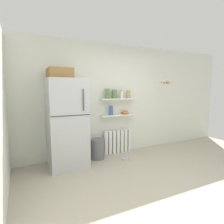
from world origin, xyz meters
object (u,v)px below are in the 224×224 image
(refrigerator, at_px, (67,121))
(storage_jar_1, at_px, (115,94))
(storage_jar_3, at_px, (128,94))
(hanging_fruit_basket, at_px, (166,83))
(shelf_bowl, at_px, (125,112))
(trash_bin, at_px, (97,149))
(vase, at_px, (111,110))
(pet_food_bowl, at_px, (125,159))
(storage_jar_0, at_px, (107,94))
(radiator, at_px, (117,141))
(storage_jar_2, at_px, (122,94))

(refrigerator, height_order, storage_jar_1, refrigerator)
(storage_jar_3, distance_m, hanging_fruit_basket, 1.01)
(shelf_bowl, height_order, hanging_fruit_basket, hanging_fruit_basket)
(storage_jar_1, bearing_deg, storage_jar_3, 0.00)
(trash_bin, bearing_deg, refrigerator, -171.69)
(vase, bearing_deg, trash_bin, -160.54)
(storage_jar_1, distance_m, vase, 0.39)
(trash_bin, height_order, pet_food_bowl, trash_bin)
(storage_jar_0, distance_m, trash_bin, 1.27)
(storage_jar_1, bearing_deg, refrigerator, -168.30)
(refrigerator, xyz_separation_m, storage_jar_1, (1.19, 0.25, 0.52))
(radiator, bearing_deg, hanging_fruit_basket, -13.50)
(vase, xyz_separation_m, hanging_fruit_basket, (1.40, -0.26, 0.66))
(radiator, bearing_deg, storage_jar_3, -6.07)
(pet_food_bowl, bearing_deg, radiator, 81.31)
(storage_jar_2, xyz_separation_m, pet_food_bowl, (-0.17, -0.49, -1.40))
(storage_jar_1, xyz_separation_m, trash_bin, (-0.51, -0.15, -1.21))
(storage_jar_2, distance_m, shelf_bowl, 0.45)
(storage_jar_3, bearing_deg, hanging_fruit_basket, -15.68)
(storage_jar_0, height_order, hanging_fruit_basket, hanging_fruit_basket)
(storage_jar_3, xyz_separation_m, vase, (-0.47, 0.00, -0.37))
(hanging_fruit_basket, bearing_deg, shelf_bowl, 165.58)
(storage_jar_1, relative_size, vase, 0.95)
(vase, relative_size, hanging_fruit_basket, 0.72)
(radiator, xyz_separation_m, pet_food_bowl, (-0.08, -0.52, -0.25))
(vase, xyz_separation_m, trash_bin, (-0.42, -0.15, -0.83))
(trash_bin, bearing_deg, storage_jar_1, 16.13)
(storage_jar_1, height_order, shelf_bowl, storage_jar_1)
(storage_jar_3, bearing_deg, trash_bin, -170.56)
(storage_jar_1, relative_size, storage_jar_3, 1.12)
(storage_jar_3, bearing_deg, shelf_bowl, 180.00)
(trash_bin, bearing_deg, storage_jar_2, 11.92)
(radiator, distance_m, storage_jar_3, 1.17)
(refrigerator, height_order, pet_food_bowl, refrigerator)
(storage_jar_0, height_order, storage_jar_3, storage_jar_0)
(radiator, height_order, vase, vase)
(refrigerator, distance_m, pet_food_bowl, 1.52)
(shelf_bowl, distance_m, pet_food_bowl, 1.11)
(radiator, distance_m, storage_jar_2, 1.15)
(storage_jar_3, distance_m, shelf_bowl, 0.44)
(storage_jar_2, bearing_deg, refrigerator, -169.86)
(radiator, xyz_separation_m, vase, (-0.19, -0.03, 0.77))
(hanging_fruit_basket, bearing_deg, storage_jar_1, 168.69)
(refrigerator, xyz_separation_m, radiator, (1.29, 0.28, -0.64))
(radiator, xyz_separation_m, shelf_bowl, (0.20, -0.03, 0.70))
(vase, bearing_deg, storage_jar_2, -0.00)
(storage_jar_0, bearing_deg, storage_jar_1, 0.00)
(storage_jar_1, height_order, storage_jar_3, storage_jar_1)
(radiator, relative_size, trash_bin, 1.60)
(radiator, distance_m, hanging_fruit_basket, 1.90)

